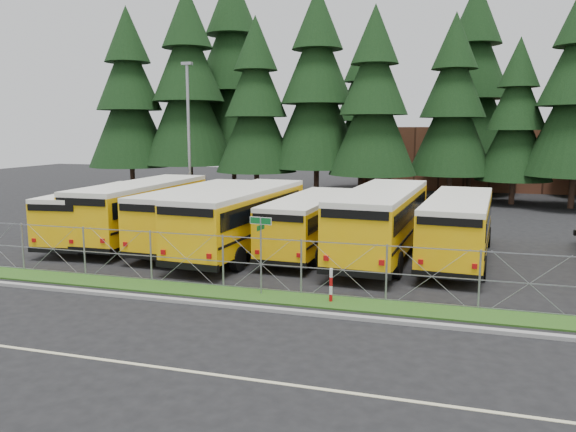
# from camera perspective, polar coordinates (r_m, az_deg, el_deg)

# --- Properties ---
(ground) EXTENTS (120.00, 120.00, 0.00)m
(ground) POSITION_cam_1_polar(r_m,az_deg,el_deg) (20.95, 4.73, -7.40)
(ground) COLOR black
(ground) RESTS_ON ground
(curb) EXTENTS (50.00, 0.25, 0.12)m
(curb) POSITION_cam_1_polar(r_m,az_deg,el_deg) (18.05, 2.67, -9.88)
(curb) COLOR gray
(curb) RESTS_ON ground
(grass_verge) EXTENTS (50.00, 1.40, 0.06)m
(grass_verge) POSITION_cam_1_polar(r_m,az_deg,el_deg) (19.35, 3.68, -8.67)
(grass_verge) COLOR #204513
(grass_verge) RESTS_ON ground
(road_lane_line) EXTENTS (50.00, 0.12, 0.01)m
(road_lane_line) POSITION_cam_1_polar(r_m,az_deg,el_deg) (13.70, -2.50, -16.43)
(road_lane_line) COLOR beige
(road_lane_line) RESTS_ON ground
(chainlink_fence) EXTENTS (44.00, 0.10, 2.00)m
(chainlink_fence) POSITION_cam_1_polar(r_m,az_deg,el_deg) (19.74, 4.17, -5.40)
(chainlink_fence) COLOR #94969C
(chainlink_fence) RESTS_ON ground
(brick_building) EXTENTS (22.00, 10.00, 6.00)m
(brick_building) POSITION_cam_1_polar(r_m,az_deg,el_deg) (59.79, 18.52, 5.69)
(brick_building) COLOR brown
(brick_building) RESTS_ON ground
(bus_0) EXTENTS (3.71, 10.78, 2.77)m
(bus_0) POSITION_cam_1_polar(r_m,az_deg,el_deg) (30.95, -18.03, 0.13)
(bus_0) COLOR #FBB307
(bus_0) RESTS_ON ground
(bus_1) EXTENTS (2.91, 11.87, 3.11)m
(bus_1) POSITION_cam_1_polar(r_m,az_deg,el_deg) (30.50, -14.18, 0.49)
(bus_1) COLOR #FBB307
(bus_1) RESTS_ON ground
(bus_2) EXTENTS (3.04, 11.38, 2.96)m
(bus_2) POSITION_cam_1_polar(r_m,az_deg,el_deg) (28.56, -8.69, -0.04)
(bus_2) COLOR #FBB307
(bus_2) RESTS_ON ground
(bus_3) EXTENTS (3.57, 11.98, 3.10)m
(bus_3) POSITION_cam_1_polar(r_m,az_deg,el_deg) (26.68, -4.40, -0.44)
(bus_3) COLOR #FBB307
(bus_3) RESTS_ON ground
(bus_4) EXTENTS (2.85, 10.40, 2.70)m
(bus_4) POSITION_cam_1_polar(r_m,az_deg,el_deg) (26.74, 2.43, -0.83)
(bus_4) COLOR #FBB307
(bus_4) RESTS_ON ground
(bus_5) EXTENTS (3.64, 12.28, 3.18)m
(bus_5) POSITION_cam_1_polar(r_m,az_deg,el_deg) (25.96, 9.62, -0.71)
(bus_5) COLOR #FBB307
(bus_5) RESTS_ON ground
(bus_6) EXTENTS (3.45, 11.24, 2.90)m
(bus_6) POSITION_cam_1_polar(r_m,az_deg,el_deg) (26.13, 16.95, -1.22)
(bus_6) COLOR #FBB307
(bus_6) RESTS_ON ground
(street_sign) EXTENTS (0.84, 0.55, 2.81)m
(street_sign) POSITION_cam_1_polar(r_m,az_deg,el_deg) (19.69, -2.78, -2.34)
(street_sign) COLOR #94969C
(street_sign) RESTS_ON ground
(striped_bollard) EXTENTS (0.11, 0.11, 1.20)m
(striped_bollard) POSITION_cam_1_polar(r_m,az_deg,el_deg) (19.16, 4.38, -7.08)
(striped_bollard) COLOR #B20C0C
(striped_bollard) RESTS_ON ground
(light_standard) EXTENTS (0.70, 0.35, 10.14)m
(light_standard) POSITION_cam_1_polar(r_m,az_deg,el_deg) (38.23, -10.04, 8.21)
(light_standard) COLOR #94969C
(light_standard) RESTS_ON ground
(conifer_0) EXTENTS (7.49, 7.49, 16.56)m
(conifer_0) POSITION_cam_1_polar(r_m,az_deg,el_deg) (53.29, -15.82, 11.16)
(conifer_0) COLOR black
(conifer_0) RESTS_ON ground
(conifer_1) EXTENTS (8.23, 8.23, 18.20)m
(conifer_1) POSITION_cam_1_polar(r_m,az_deg,el_deg) (51.62, -10.08, 12.35)
(conifer_1) COLOR black
(conifer_1) RESTS_ON ground
(conifer_2) EXTENTS (6.83, 6.83, 15.10)m
(conifer_2) POSITION_cam_1_polar(r_m,az_deg,el_deg) (48.01, -3.26, 10.89)
(conifer_2) COLOR black
(conifer_2) RESTS_ON ground
(conifer_3) EXTENTS (7.89, 7.89, 17.45)m
(conifer_3) POSITION_cam_1_polar(r_m,az_deg,el_deg) (47.88, 2.97, 12.30)
(conifer_3) COLOR black
(conifer_3) RESTS_ON ground
(conifer_4) EXTENTS (6.91, 6.91, 15.28)m
(conifer_4) POSITION_cam_1_polar(r_m,az_deg,el_deg) (45.00, 8.70, 11.05)
(conifer_4) COLOR black
(conifer_4) RESTS_ON ground
(conifer_5) EXTENTS (6.73, 6.73, 14.87)m
(conifer_5) POSITION_cam_1_polar(r_m,az_deg,el_deg) (47.25, 16.39, 10.44)
(conifer_5) COLOR black
(conifer_5) RESTS_ON ground
(conifer_6) EXTENTS (5.75, 5.75, 12.71)m
(conifer_6) POSITION_cam_1_polar(r_m,az_deg,el_deg) (46.94, 22.17, 8.84)
(conifer_6) COLOR black
(conifer_6) RESTS_ON ground
(conifer_10) EXTENTS (9.35, 9.35, 20.68)m
(conifer_10) POSITION_cam_1_polar(r_m,az_deg,el_deg) (55.18, -5.63, 13.50)
(conifer_10) COLOR black
(conifer_10) RESTS_ON ground
(conifer_11) EXTENTS (6.58, 6.58, 14.56)m
(conifer_11) POSITION_cam_1_polar(r_m,az_deg,el_deg) (55.40, 7.48, 10.28)
(conifer_11) COLOR black
(conifer_11) RESTS_ON ground
(conifer_12) EXTENTS (8.44, 8.44, 18.66)m
(conifer_12) POSITION_cam_1_polar(r_m,az_deg,el_deg) (53.54, 18.28, 12.16)
(conifer_12) COLOR black
(conifer_12) RESTS_ON ground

